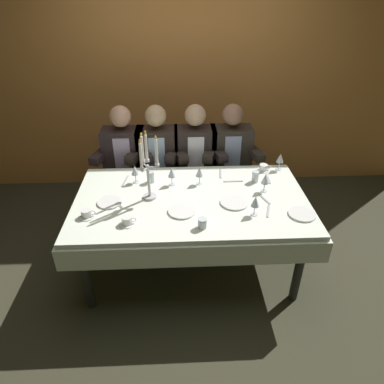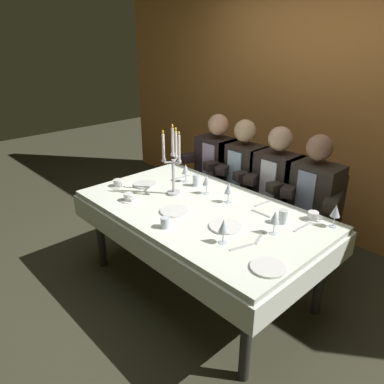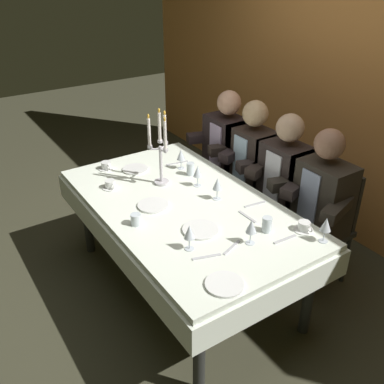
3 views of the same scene
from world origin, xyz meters
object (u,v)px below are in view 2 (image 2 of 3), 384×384
at_px(dinner_plate_3, 174,211).
at_px(wine_glass_5, 224,226).
at_px(wine_glass_0, 186,170).
at_px(wine_glass_3, 275,218).
at_px(water_tumbler_0, 196,180).
at_px(seated_diner_1, 243,171).
at_px(water_tumbler_2, 283,217).
at_px(seated_diner_2, 276,182).
at_px(coffee_cup_2, 118,183).
at_px(water_tumbler_1, 165,222).
at_px(dinner_plate_0, 226,226).
at_px(seated_diner_0, 218,163).
at_px(candelabra, 173,164).
at_px(dinner_plate_2, 145,185).
at_px(seated_diner_3, 313,193).
at_px(wine_glass_2, 229,189).
at_px(coffee_cup_1, 313,216).
at_px(dinner_plate_1, 268,267).
at_px(wine_glass_4, 335,212).
at_px(dining_table, 200,221).
at_px(coffee_cup_0, 129,197).

height_order(dinner_plate_3, wine_glass_5, wine_glass_5).
height_order(wine_glass_0, wine_glass_3, same).
bearing_deg(water_tumbler_0, seated_diner_1, 86.93).
height_order(water_tumbler_2, seated_diner_2, seated_diner_2).
bearing_deg(coffee_cup_2, water_tumbler_1, -11.27).
bearing_deg(dinner_plate_0, seated_diner_0, 135.42).
distance_m(candelabra, dinner_plate_2, 0.41).
bearing_deg(dinner_plate_2, coffee_cup_2, -127.79).
xyz_separation_m(dinner_plate_0, seated_diner_3, (0.11, 0.98, -0.01)).
xyz_separation_m(dinner_plate_2, seated_diner_0, (0.00, 0.93, -0.01)).
bearing_deg(wine_glass_2, seated_diner_3, 60.85).
height_order(water_tumbler_2, coffee_cup_1, water_tumbler_2).
bearing_deg(dinner_plate_2, dinner_plate_1, -8.95).
bearing_deg(dinner_plate_3, wine_glass_5, -6.47).
relative_size(dinner_plate_1, wine_glass_4, 1.27).
relative_size(water_tumbler_1, water_tumbler_2, 0.77).
relative_size(dinner_plate_2, wine_glass_5, 1.23).
distance_m(wine_glass_0, seated_diner_0, 0.64).
bearing_deg(water_tumbler_2, dinner_plate_1, -63.73).
bearing_deg(seated_diner_3, dinner_plate_2, -139.95).
distance_m(dining_table, dinner_plate_3, 0.24).
xyz_separation_m(dinner_plate_2, wine_glass_5, (1.12, -0.21, 0.11)).
bearing_deg(dinner_plate_3, dinner_plate_1, -5.14).
height_order(dinner_plate_0, wine_glass_5, wine_glass_5).
bearing_deg(wine_glass_0, coffee_cup_1, 8.04).
bearing_deg(water_tumbler_2, water_tumbler_0, 177.72).
bearing_deg(seated_diner_3, candelabra, -132.30).
bearing_deg(water_tumbler_2, seated_diner_3, 101.13).
distance_m(wine_glass_4, water_tumbler_0, 1.20).
height_order(wine_glass_2, seated_diner_2, seated_diner_2).
height_order(wine_glass_4, coffee_cup_0, wine_glass_4).
bearing_deg(dinner_plate_3, seated_diner_1, 101.96).
distance_m(wine_glass_4, water_tumbler_1, 1.16).
bearing_deg(water_tumbler_0, wine_glass_4, 8.40).
bearing_deg(wine_glass_0, dinner_plate_0, -24.43).
bearing_deg(coffee_cup_0, water_tumbler_2, 28.48).
height_order(water_tumbler_1, coffee_cup_2, water_tumbler_1).
height_order(wine_glass_2, water_tumbler_1, wine_glass_2).
height_order(seated_diner_0, seated_diner_2, same).
relative_size(dining_table, coffee_cup_2, 14.70).
height_order(wine_glass_4, water_tumbler_0, wine_glass_4).
distance_m(candelabra, seated_diner_3, 1.20).
xyz_separation_m(wine_glass_4, coffee_cup_0, (-1.33, -0.79, -0.09)).
distance_m(coffee_cup_0, coffee_cup_2, 0.33).
bearing_deg(coffee_cup_0, wine_glass_2, 44.61).
distance_m(water_tumbler_1, seated_diner_3, 1.34).
bearing_deg(dinner_plate_0, seated_diner_3, 83.80).
distance_m(dinner_plate_2, wine_glass_4, 1.58).
bearing_deg(seated_diner_3, seated_diner_2, 180.00).
xyz_separation_m(dining_table, wine_glass_2, (0.08, 0.23, 0.23)).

